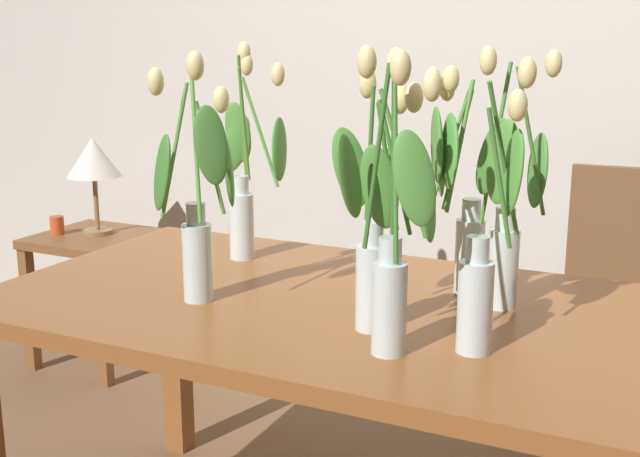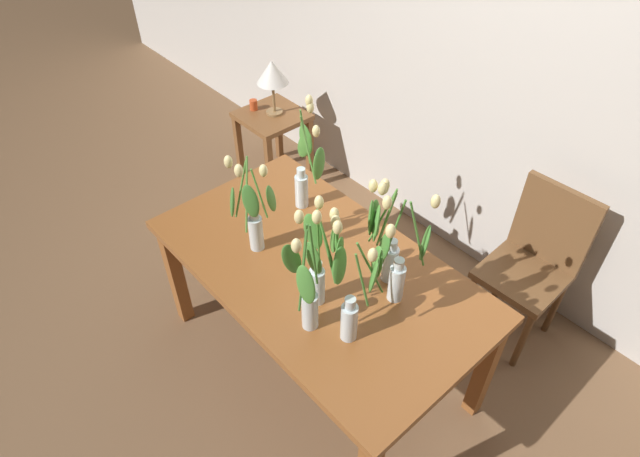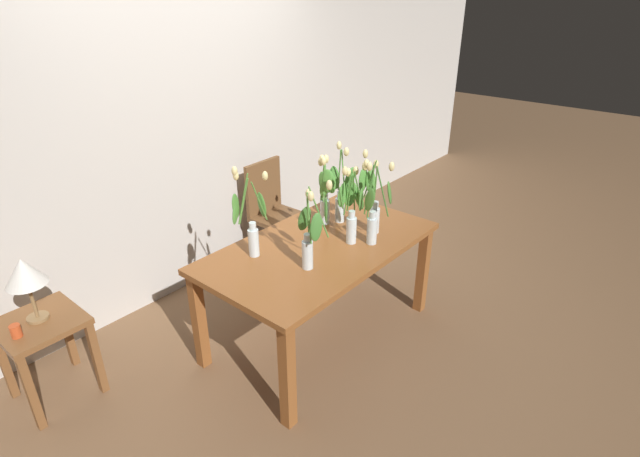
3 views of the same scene
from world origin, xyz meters
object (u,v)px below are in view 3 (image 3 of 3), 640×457
dining_chair (273,208)px  side_table (44,337)px  tulip_vase_1 (372,206)px  tulip_vase_5 (311,237)px  tulip_vase_6 (325,195)px  dining_table (320,256)px  tulip_vase_0 (351,210)px  pillar_candle (16,331)px  table_lamp (24,274)px  tulip_vase_3 (341,197)px  tulip_vase_4 (373,213)px  tulip_vase_2 (250,224)px

dining_chair → side_table: (-2.04, -0.15, -0.09)m
tulip_vase_1 → tulip_vase_5: (-0.65, -0.01, 0.02)m
tulip_vase_1 → tulip_vase_6: (-0.15, 0.30, 0.05)m
dining_table → tulip_vase_1: (0.39, -0.14, 0.28)m
tulip_vase_1 → side_table: 2.19m
tulip_vase_0 → pillar_candle: 2.05m
side_table → table_lamp: 0.42m
tulip_vase_3 → dining_chair: (0.19, 0.89, -0.40)m
tulip_vase_0 → pillar_candle: size_ratio=7.13×
dining_table → table_lamp: 1.74m
tulip_vase_4 → tulip_vase_5: bearing=168.3°
side_table → table_lamp: size_ratio=1.38×
dining_chair → pillar_candle: (-2.18, -0.21, 0.06)m
tulip_vase_6 → dining_chair: size_ratio=0.58×
tulip_vase_0 → table_lamp: 1.93m
tulip_vase_0 → side_table: tulip_vase_0 is taller
tulip_vase_5 → tulip_vase_2: bearing=106.1°
tulip_vase_3 → tulip_vase_4: size_ratio=1.00×
tulip_vase_0 → tulip_vase_2: tulip_vase_2 is taller
tulip_vase_2 → tulip_vase_3: tulip_vase_2 is taller
tulip_vase_0 → dining_chair: bearing=71.2°
tulip_vase_1 → table_lamp: tulip_vase_1 is taller
tulip_vase_1 → tulip_vase_4: 0.20m
pillar_candle → tulip_vase_6: bearing=-19.3°
tulip_vase_4 → tulip_vase_5: tulip_vase_4 is taller
tulip_vase_2 → tulip_vase_3: size_ratio=1.01×
tulip_vase_2 → tulip_vase_4: (0.61, -0.50, 0.01)m
table_lamp → pillar_candle: bearing=-150.8°
tulip_vase_6 → tulip_vase_5: bearing=-148.7°
table_lamp → dining_chair: bearing=3.6°
dining_table → pillar_candle: size_ratio=21.33×
table_lamp → tulip_vase_2: bearing=-30.1°
tulip_vase_5 → table_lamp: 1.60m
dining_table → tulip_vase_1: size_ratio=2.87×
table_lamp → pillar_candle: size_ratio=5.31×
tulip_vase_2 → table_lamp: size_ratio=1.47×
tulip_vase_1 → tulip_vase_3: (-0.02, 0.26, -0.00)m
tulip_vase_1 → table_lamp: 2.13m
dining_table → tulip_vase_0: (0.17, -0.12, 0.31)m
dining_table → tulip_vase_5: (-0.26, -0.15, 0.30)m
tulip_vase_4 → pillar_candle: 2.16m
tulip_vase_1 → tulip_vase_6: tulip_vase_1 is taller
dining_table → tulip_vase_0: tulip_vase_0 is taller
tulip_vase_2 → tulip_vase_6: 0.63m
dining_table → tulip_vase_1: bearing=-19.7°
tulip_vase_2 → tulip_vase_1: bearing=-26.8°
tulip_vase_0 → pillar_candle: bearing=152.7°
tulip_vase_1 → tulip_vase_6: 0.33m
dining_chair → side_table: size_ratio=1.69×
tulip_vase_1 → tulip_vase_6: bearing=116.8°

